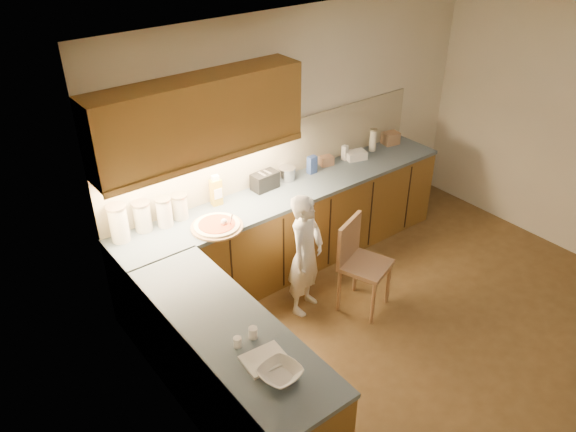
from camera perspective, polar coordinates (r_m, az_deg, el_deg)
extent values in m
plane|color=brown|center=(5.44, 14.86, -11.59)|extent=(4.50, 4.50, 0.00)
cube|color=beige|center=(5.89, 1.41, 8.20)|extent=(4.50, 0.04, 2.60)
cube|color=beige|center=(3.40, -7.13, -11.85)|extent=(0.04, 4.00, 2.60)
cube|color=white|center=(4.19, 19.78, 15.60)|extent=(4.50, 4.00, 0.04)
cube|color=brown|center=(5.88, 0.30, -1.34)|extent=(3.75, 0.60, 0.88)
cube|color=brown|center=(4.36, -5.75, -15.62)|extent=(0.60, 2.00, 0.88)
cube|color=#475966|center=(5.64, 0.31, 2.59)|extent=(3.77, 0.62, 0.04)
cube|color=#475966|center=(4.04, -6.10, -11.15)|extent=(0.62, 2.02, 0.04)
cube|color=black|center=(5.03, -11.49, -8.53)|extent=(0.02, 0.01, 0.80)
cube|color=black|center=(5.25, -5.69, -6.08)|extent=(0.02, 0.01, 0.80)
cube|color=black|center=(5.52, -0.44, -3.80)|extent=(0.02, 0.01, 0.80)
cube|color=black|center=(5.84, 4.25, -1.71)|extent=(0.02, 0.01, 0.80)
cube|color=black|center=(6.20, 8.42, 0.15)|extent=(0.02, 0.01, 0.80)
cube|color=black|center=(6.59, 12.10, 1.80)|extent=(0.02, 0.01, 0.80)
cube|color=#BBB090|center=(5.71, -1.45, 6.41)|extent=(3.75, 0.02, 0.58)
cube|color=brown|center=(4.89, -9.05, 9.80)|extent=(1.95, 0.35, 0.70)
cube|color=brown|center=(4.89, -7.69, 5.41)|extent=(1.95, 0.02, 0.06)
cylinder|color=tan|center=(5.04, -7.23, -1.09)|extent=(0.47, 0.47, 0.02)
cylinder|color=beige|center=(5.03, -7.25, -0.91)|extent=(0.41, 0.41, 0.02)
cylinder|color=red|center=(5.03, -7.25, -0.80)|extent=(0.33, 0.33, 0.01)
sphere|color=white|center=(5.01, -6.50, -0.57)|extent=(0.06, 0.06, 0.06)
cylinder|color=white|center=(4.97, -5.81, -0.42)|extent=(0.04, 0.11, 0.19)
imported|color=white|center=(5.19, 1.81, -3.98)|extent=(0.53, 0.46, 1.23)
cylinder|color=#A77F58|center=(5.29, 8.63, -8.77)|extent=(0.04, 0.04, 0.47)
cylinder|color=#A77F58|center=(5.55, 10.15, -6.74)|extent=(0.04, 0.04, 0.47)
cylinder|color=#A77F58|center=(5.40, 5.20, -7.56)|extent=(0.04, 0.04, 0.47)
cylinder|color=#A77F58|center=(5.66, 6.86, -5.62)|extent=(0.04, 0.04, 0.47)
cube|color=#A77F58|center=(5.32, 7.91, -5.00)|extent=(0.53, 0.53, 0.04)
cube|color=#A77F58|center=(5.25, 6.21, -2.35)|extent=(0.40, 0.18, 0.42)
imported|color=silver|center=(3.64, -0.82, -15.71)|extent=(0.30, 0.30, 0.06)
cylinder|color=white|center=(4.97, -16.80, -0.82)|extent=(0.16, 0.16, 0.32)
cylinder|color=tan|center=(4.88, -17.10, 0.86)|extent=(0.17, 0.17, 0.02)
cylinder|color=silver|center=(5.07, -14.55, -0.14)|extent=(0.15, 0.15, 0.26)
cylinder|color=gray|center=(5.01, -14.76, 1.22)|extent=(0.16, 0.16, 0.02)
cylinder|color=white|center=(5.10, -12.45, 0.31)|extent=(0.14, 0.14, 0.26)
cylinder|color=gray|center=(5.03, -12.62, 1.66)|extent=(0.15, 0.15, 0.02)
cylinder|color=silver|center=(5.19, -10.90, 0.87)|extent=(0.14, 0.14, 0.22)
cylinder|color=gray|center=(5.13, -11.04, 2.03)|extent=(0.15, 0.15, 0.02)
cube|color=gold|center=(5.35, -7.31, 2.41)|extent=(0.11, 0.08, 0.26)
cube|color=white|center=(5.27, -7.42, 3.88)|extent=(0.07, 0.05, 0.05)
cube|color=black|center=(5.61, -2.37, 3.59)|extent=(0.28, 0.17, 0.17)
cube|color=#B4B5BA|center=(5.55, -2.66, 4.29)|extent=(0.04, 0.12, 0.00)
cube|color=#B4B5BA|center=(5.58, -2.12, 4.50)|extent=(0.04, 0.12, 0.00)
cylinder|color=silver|center=(5.79, -0.10, 4.29)|extent=(0.17, 0.17, 0.13)
cylinder|color=silver|center=(5.75, -0.10, 4.89)|extent=(0.18, 0.18, 0.01)
cube|color=#324C97|center=(5.91, 2.46, 5.23)|extent=(0.10, 0.07, 0.19)
cube|color=#A57858|center=(6.11, 3.92, 5.62)|extent=(0.16, 0.13, 0.10)
cube|color=white|center=(6.24, 5.79, 6.42)|extent=(0.06, 0.06, 0.17)
cube|color=silver|center=(6.28, 6.89, 6.16)|extent=(0.25, 0.21, 0.09)
cylinder|color=white|center=(6.48, 8.62, 7.58)|extent=(0.08, 0.08, 0.25)
cylinder|color=gray|center=(6.43, 8.71, 8.65)|extent=(0.08, 0.08, 0.02)
cube|color=#987452|center=(6.71, 10.39, 7.78)|extent=(0.20, 0.17, 0.14)
cube|color=silver|center=(3.75, -2.39, -14.34)|extent=(0.30, 0.24, 0.02)
cylinder|color=white|center=(3.84, -5.15, -12.64)|extent=(0.06, 0.06, 0.08)
cylinder|color=silver|center=(3.89, -3.58, -11.75)|extent=(0.08, 0.08, 0.08)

